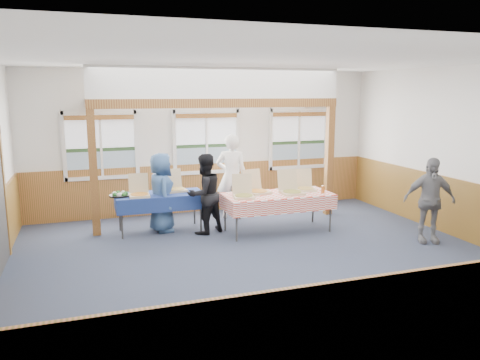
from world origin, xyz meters
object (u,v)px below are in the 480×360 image
table_left (160,197)px  woman_white (232,176)px  man_blue (161,193)px  woman_black (204,194)px  table_right (278,196)px  person_grey (429,200)px

table_left → woman_white: (1.64, 0.50, 0.22)m
woman_white → man_blue: 1.69m
table_left → woman_black: (0.80, -0.40, 0.08)m
table_right → woman_white: bearing=128.5°
table_right → man_blue: (-2.15, 0.74, 0.07)m
table_left → man_blue: 0.09m
table_right → woman_black: 1.43m
woman_white → man_blue: woman_white is taller
woman_white → woman_black: woman_white is taller
table_right → man_blue: size_ratio=1.46×
table_left → woman_black: bearing=-2.7°
table_right → person_grey: 2.77m
man_blue → table_right: bearing=-111.0°
table_right → person_grey: person_grey is taller
woman_white → table_right: bearing=136.7°
table_left → table_right: 2.31m
table_right → person_grey: bearing=-17.8°
person_grey → table_left: bearing=175.0°
woman_white → person_grey: bearing=159.4°
woman_white → table_left: bearing=40.0°
table_right → woman_white: woman_white is taller
table_left → woman_white: 1.73m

